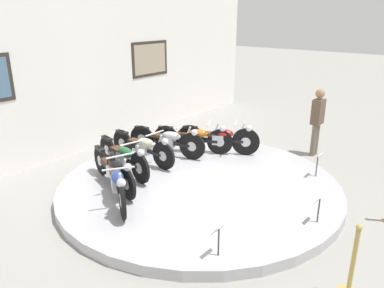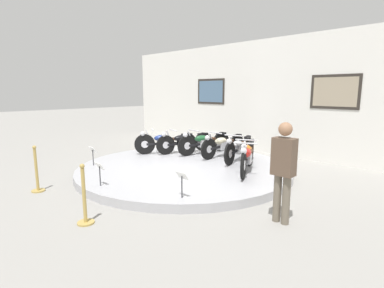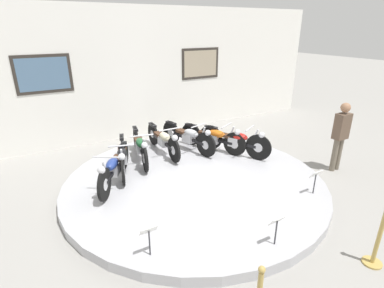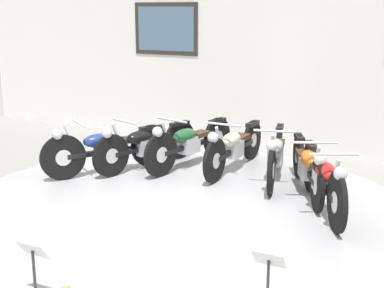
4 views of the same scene
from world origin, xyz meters
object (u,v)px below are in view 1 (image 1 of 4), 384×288
(motorcycle_red, at_px, (219,138))
(info_placard_front_centre, at_px, (320,202))
(motorcycle_cream, at_px, (143,147))
(visitor_standing, at_px, (317,118))
(motorcycle_orange, at_px, (194,137))
(info_placard_front_right, at_px, (318,160))
(motorcycle_silver, at_px, (168,140))
(motorcycle_black, at_px, (114,169))
(motorcycle_blue, at_px, (117,181))
(info_placard_front_left, at_px, (219,233))
(stanchion_post_left_of_entry, at_px, (352,272))
(motorcycle_green, at_px, (124,156))

(motorcycle_red, relative_size, info_placard_front_centre, 3.53)
(motorcycle_cream, bearing_deg, visitor_standing, -37.63)
(motorcycle_orange, relative_size, info_placard_front_right, 3.50)
(motorcycle_silver, bearing_deg, info_placard_front_centre, -99.81)
(motorcycle_black, xyz_separation_m, info_placard_front_right, (2.99, -2.87, -0.01))
(motorcycle_blue, distance_m, motorcycle_cream, 1.86)
(info_placard_front_centre, relative_size, visitor_standing, 0.30)
(motorcycle_red, height_order, info_placard_front_right, motorcycle_red)
(motorcycle_cream, relative_size, info_placard_front_left, 3.86)
(motorcycle_red, distance_m, info_placard_front_centre, 3.48)
(motorcycle_red, bearing_deg, motorcycle_black, 169.75)
(motorcycle_cream, relative_size, visitor_standing, 1.17)
(motorcycle_red, height_order, stanchion_post_left_of_entry, stanchion_post_left_of_entry)
(motorcycle_black, relative_size, motorcycle_red, 1.05)
(motorcycle_red, height_order, info_placard_front_left, motorcycle_red)
(info_placard_front_centre, bearing_deg, motorcycle_orange, 70.97)
(motorcycle_silver, distance_m, visitor_standing, 3.73)
(visitor_standing, bearing_deg, motorcycle_green, 148.51)
(motorcycle_green, xyz_separation_m, motorcycle_orange, (1.93, -0.35, -0.01))
(motorcycle_blue, relative_size, motorcycle_black, 0.90)
(motorcycle_black, distance_m, info_placard_front_right, 4.15)
(motorcycle_blue, height_order, motorcycle_black, motorcycle_blue)
(motorcycle_orange, bearing_deg, motorcycle_blue, -169.75)
(motorcycle_green, distance_m, motorcycle_silver, 1.37)
(motorcycle_silver, bearing_deg, motorcycle_green, -179.98)
(motorcycle_orange, distance_m, motorcycle_red, 0.61)
(motorcycle_green, bearing_deg, motorcycle_red, -20.87)
(motorcycle_black, bearing_deg, motorcycle_blue, -123.84)
(info_placard_front_centre, bearing_deg, info_placard_front_left, 157.29)
(motorcycle_silver, distance_m, motorcycle_red, 1.24)
(motorcycle_cream, height_order, stanchion_post_left_of_entry, stanchion_post_left_of_entry)
(motorcycle_black, relative_size, stanchion_post_left_of_entry, 1.85)
(motorcycle_silver, relative_size, info_placard_front_right, 3.79)
(info_placard_front_left, bearing_deg, motorcycle_green, 71.59)
(info_placard_front_left, relative_size, info_placard_front_right, 1.00)
(stanchion_post_left_of_entry, bearing_deg, motorcycle_black, 91.24)
(motorcycle_orange, bearing_deg, stanchion_post_left_of_entry, -117.95)
(motorcycle_blue, xyz_separation_m, motorcycle_black, (0.34, 0.51, -0.01))
(motorcycle_silver, bearing_deg, motorcycle_blue, -159.19)
(motorcycle_blue, height_order, motorcycle_red, motorcycle_red)
(motorcycle_blue, relative_size, motorcycle_silver, 0.88)
(info_placard_front_right, bearing_deg, motorcycle_cream, 117.68)
(stanchion_post_left_of_entry, bearing_deg, motorcycle_red, 55.72)
(motorcycle_red, bearing_deg, info_placard_front_left, -144.64)
(motorcycle_silver, relative_size, motorcycle_orange, 1.08)
(motorcycle_black, relative_size, motorcycle_cream, 0.96)
(motorcycle_silver, height_order, motorcycle_orange, motorcycle_silver)
(motorcycle_cream, bearing_deg, motorcycle_silver, -10.11)
(motorcycle_red, relative_size, stanchion_post_left_of_entry, 1.76)
(motorcycle_silver, bearing_deg, motorcycle_black, -169.61)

